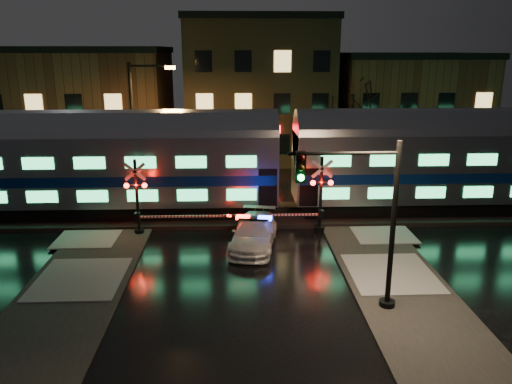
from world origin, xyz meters
TOP-DOWN VIEW (x-y plane):
  - ground at (0.00, 0.00)m, footprint 120.00×120.00m
  - ballast at (0.00, 5.00)m, footprint 90.00×4.20m
  - sidewalk_left at (-6.50, -6.00)m, footprint 4.00×20.00m
  - sidewalk_right at (6.50, -6.00)m, footprint 4.00×20.00m
  - building_left at (-13.00, 22.00)m, footprint 14.00×10.00m
  - building_mid at (2.00, 22.50)m, footprint 12.00×11.00m
  - building_right at (15.00, 22.00)m, footprint 12.00×10.00m
  - train at (2.77, 5.00)m, footprint 51.00×3.12m
  - police_car at (0.82, 0.50)m, footprint 2.74×5.12m
  - crossing_signal_right at (3.98, 2.30)m, footprint 5.71×0.65m
  - crossing_signal_left at (-4.70, 2.30)m, footprint 5.62×0.65m
  - traffic_light at (4.53, -5.76)m, footprint 4.07×0.72m
  - streetlight at (-6.08, 9.00)m, footprint 2.85×0.30m

SIDE VIEW (x-z plane):
  - ground at x=0.00m, z-range 0.00..0.00m
  - sidewalk_left at x=-6.50m, z-range 0.00..0.12m
  - sidewalk_right at x=6.50m, z-range 0.00..0.12m
  - ballast at x=0.00m, z-range 0.00..0.24m
  - police_car at x=0.82m, z-range -0.07..1.50m
  - crossing_signal_left at x=-4.70m, z-range -0.35..3.63m
  - crossing_signal_right at x=3.98m, z-range -0.35..3.69m
  - traffic_light at x=4.53m, z-range 0.20..6.49m
  - train at x=2.77m, z-range 0.42..6.35m
  - building_right at x=15.00m, z-range 0.00..8.50m
  - building_left at x=-13.00m, z-range 0.00..9.00m
  - streetlight at x=-6.08m, z-range 0.65..9.17m
  - building_mid at x=2.00m, z-range 0.00..11.50m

